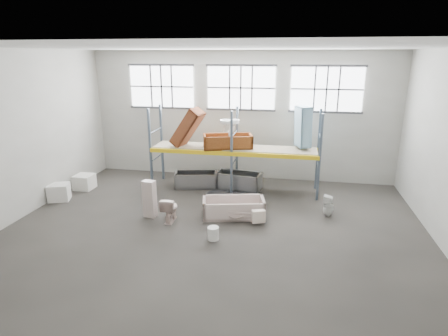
% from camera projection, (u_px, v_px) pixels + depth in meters
% --- Properties ---
extents(floor, '(12.00, 10.00, 0.10)m').
position_uv_depth(floor, '(214.00, 231.00, 10.76)').
color(floor, '#47423D').
rests_on(floor, ground).
extents(ceiling, '(12.00, 10.00, 0.10)m').
position_uv_depth(ceiling, '(213.00, 45.00, 9.27)').
color(ceiling, silver).
rests_on(ceiling, ground).
extents(wall_back, '(12.00, 0.10, 5.00)m').
position_uv_depth(wall_back, '(241.00, 116.00, 14.76)').
color(wall_back, '#A2A096').
rests_on(wall_back, ground).
extents(wall_front, '(12.00, 0.10, 5.00)m').
position_uv_depth(wall_front, '(137.00, 226.00, 5.27)').
color(wall_front, '#B9B6AA').
rests_on(wall_front, ground).
extents(wall_left, '(0.10, 10.00, 5.00)m').
position_uv_depth(wall_left, '(15.00, 136.00, 11.11)').
color(wall_left, beige).
rests_on(wall_left, ground).
extents(window_left, '(2.60, 0.04, 1.60)m').
position_uv_depth(window_left, '(162.00, 87.00, 14.91)').
color(window_left, white).
rests_on(window_left, wall_back).
extents(window_mid, '(2.60, 0.04, 1.60)m').
position_uv_depth(window_mid, '(241.00, 88.00, 14.34)').
color(window_mid, white).
rests_on(window_mid, wall_back).
extents(window_right, '(2.60, 0.04, 1.60)m').
position_uv_depth(window_right, '(327.00, 89.00, 13.76)').
color(window_right, white).
rests_on(window_right, wall_back).
extents(rack_upright_la, '(0.08, 0.08, 3.00)m').
position_uv_depth(rack_upright_la, '(150.00, 150.00, 13.57)').
color(rack_upright_la, slate).
rests_on(rack_upright_la, floor).
extents(rack_upright_lb, '(0.08, 0.08, 3.00)m').
position_uv_depth(rack_upright_lb, '(162.00, 143.00, 14.70)').
color(rack_upright_lb, slate).
rests_on(rack_upright_lb, floor).
extents(rack_upright_ma, '(0.08, 0.08, 3.00)m').
position_uv_depth(rack_upright_ma, '(232.00, 154.00, 13.03)').
color(rack_upright_ma, slate).
rests_on(rack_upright_ma, floor).
extents(rack_upright_mb, '(0.08, 0.08, 3.00)m').
position_uv_depth(rack_upright_mb, '(237.00, 146.00, 14.16)').
color(rack_upright_mb, slate).
rests_on(rack_upright_mb, floor).
extents(rack_upright_ra, '(0.08, 0.08, 3.00)m').
position_uv_depth(rack_upright_ra, '(320.00, 158.00, 12.49)').
color(rack_upright_ra, slate).
rests_on(rack_upright_ra, floor).
extents(rack_upright_rb, '(0.08, 0.08, 3.00)m').
position_uv_depth(rack_upright_rb, '(318.00, 150.00, 13.62)').
color(rack_upright_rb, slate).
rests_on(rack_upright_rb, floor).
extents(rack_beam_front, '(6.00, 0.10, 0.14)m').
position_uv_depth(rack_beam_front, '(232.00, 154.00, 13.03)').
color(rack_beam_front, yellow).
rests_on(rack_beam_front, floor).
extents(rack_beam_back, '(6.00, 0.10, 0.14)m').
position_uv_depth(rack_beam_back, '(237.00, 146.00, 14.16)').
color(rack_beam_back, yellow).
rests_on(rack_beam_back, floor).
extents(shelf_deck, '(5.90, 1.10, 0.03)m').
position_uv_depth(shelf_deck, '(234.00, 148.00, 13.57)').
color(shelf_deck, gray).
rests_on(shelf_deck, floor).
extents(wet_patch, '(1.80, 1.80, 0.00)m').
position_uv_depth(wet_patch, '(230.00, 196.00, 13.28)').
color(wet_patch, black).
rests_on(wet_patch, floor).
extents(bathtub_beige, '(2.05, 1.30, 0.56)m').
position_uv_depth(bathtub_beige, '(234.00, 208.00, 11.56)').
color(bathtub_beige, beige).
rests_on(bathtub_beige, floor).
extents(cistern_spare, '(0.43, 0.31, 0.37)m').
position_uv_depth(cistern_spare, '(258.00, 216.00, 10.93)').
color(cistern_spare, beige).
rests_on(cistern_spare, bathtub_beige).
extents(sink_in_tub, '(0.52, 0.52, 0.15)m').
position_uv_depth(sink_in_tub, '(236.00, 217.00, 11.17)').
color(sink_in_tub, beige).
rests_on(sink_in_tub, bathtub_beige).
extents(toilet_beige, '(0.45, 0.76, 0.76)m').
position_uv_depth(toilet_beige, '(170.00, 209.00, 11.20)').
color(toilet_beige, beige).
rests_on(toilet_beige, floor).
extents(cistern_tall, '(0.42, 0.32, 1.17)m').
position_uv_depth(cistern_tall, '(150.00, 199.00, 11.43)').
color(cistern_tall, '#C3ADA6').
rests_on(cistern_tall, floor).
extents(toilet_white, '(0.36, 0.36, 0.69)m').
position_uv_depth(toilet_white, '(328.00, 206.00, 11.53)').
color(toilet_white, white).
rests_on(toilet_white, floor).
extents(steel_tub_left, '(1.69, 1.05, 0.58)m').
position_uv_depth(steel_tub_left, '(196.00, 180.00, 14.13)').
color(steel_tub_left, '#94969B').
rests_on(steel_tub_left, floor).
extents(steel_tub_right, '(1.76, 1.03, 0.61)m').
position_uv_depth(steel_tub_right, '(238.00, 180.00, 13.98)').
color(steel_tub_right, '#A4A8AB').
rests_on(steel_tub_right, floor).
extents(rust_tub_flat, '(1.90, 1.26, 0.49)m').
position_uv_depth(rust_tub_flat, '(228.00, 141.00, 13.46)').
color(rust_tub_flat, brown).
rests_on(rust_tub_flat, shelf_deck).
extents(rust_tub_tilted, '(1.32, 0.92, 1.48)m').
position_uv_depth(rust_tub_tilted, '(188.00, 128.00, 13.49)').
color(rust_tub_tilted, maroon).
rests_on(rust_tub_tilted, shelf_deck).
extents(sink_on_shelf, '(0.82, 0.73, 0.61)m').
position_uv_depth(sink_on_shelf, '(230.00, 135.00, 13.13)').
color(sink_on_shelf, white).
rests_on(sink_on_shelf, rust_tub_flat).
extents(blue_tub_upright, '(0.67, 0.79, 1.44)m').
position_uv_depth(blue_tub_upright, '(303.00, 127.00, 13.11)').
color(blue_tub_upright, '#87B6D1').
rests_on(blue_tub_upright, shelf_deck).
extents(bucket, '(0.41, 0.41, 0.36)m').
position_uv_depth(bucket, '(213.00, 233.00, 10.11)').
color(bucket, silver).
rests_on(bucket, floor).
extents(carton_near, '(0.83, 0.77, 0.57)m').
position_uv_depth(carton_near, '(59.00, 192.00, 12.84)').
color(carton_near, white).
rests_on(carton_near, floor).
extents(carton_far, '(0.65, 0.65, 0.54)m').
position_uv_depth(carton_far, '(84.00, 182.00, 13.93)').
color(carton_far, white).
rests_on(carton_far, floor).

